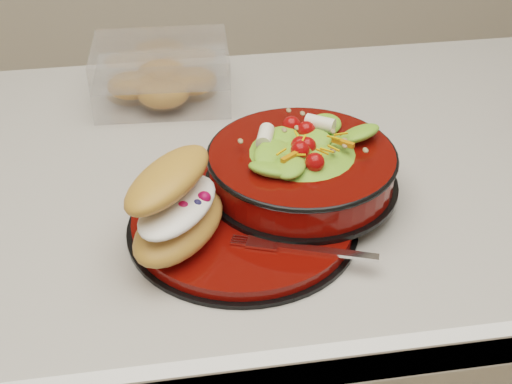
{
  "coord_description": "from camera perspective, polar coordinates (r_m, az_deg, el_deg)",
  "views": [
    {
      "loc": [
        -0.3,
        -0.84,
        1.45
      ],
      "look_at": [
        -0.18,
        -0.12,
        0.94
      ],
      "focal_mm": 50.0,
      "sensor_mm": 36.0,
      "label": 1
    }
  ],
  "objects": [
    {
      "name": "pastry_box",
      "position": [
        1.17,
        -7.54,
        9.26
      ],
      "size": [
        0.22,
        0.17,
        0.09
      ],
      "rotation": [
        0.0,
        0.0,
        -0.06
      ],
      "color": "white",
      "rests_on": "island_counter"
    },
    {
      "name": "salad_bowl",
      "position": [
        0.91,
        3.68,
        2.54
      ],
      "size": [
        0.25,
        0.25,
        0.1
      ],
      "rotation": [
        0.0,
        0.0,
        0.38
      ],
      "color": "black",
      "rests_on": "dinner_plate"
    },
    {
      "name": "dinner_plate",
      "position": [
        0.88,
        -1.01,
        -2.45
      ],
      "size": [
        0.29,
        0.29,
        0.02
      ],
      "rotation": [
        0.0,
        0.0,
        0.11
      ],
      "color": "black",
      "rests_on": "island_counter"
    },
    {
      "name": "island_counter",
      "position": [
        1.33,
        7.08,
        -13.45
      ],
      "size": [
        1.24,
        0.74,
        0.9
      ],
      "color": "white",
      "rests_on": "ground"
    },
    {
      "name": "croissant",
      "position": [
        0.82,
        -6.3,
        -1.09
      ],
      "size": [
        0.15,
        0.19,
        0.09
      ],
      "rotation": [
        0.0,
        0.0,
        1.0
      ],
      "color": "#BE763A",
      "rests_on": "dinner_plate"
    },
    {
      "name": "fork",
      "position": [
        0.83,
        4.1,
        -4.57
      ],
      "size": [
        0.15,
        0.07,
        0.0
      ],
      "rotation": [
        0.0,
        0.0,
        1.22
      ],
      "color": "silver",
      "rests_on": "dinner_plate"
    }
  ]
}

